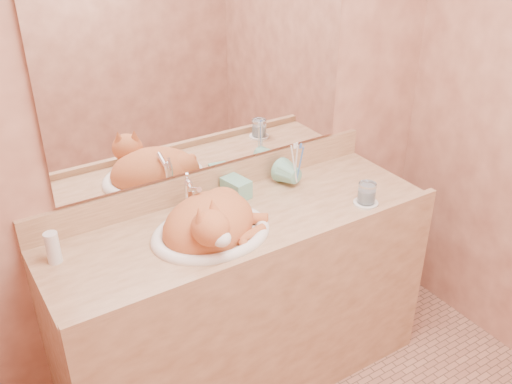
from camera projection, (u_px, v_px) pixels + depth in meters
wall_back at (207, 106)px, 2.29m from camera, size 2.40×0.02×2.50m
vanity_counter at (244, 304)px, 2.48m from camera, size 1.60×0.55×0.85m
mirror at (206, 72)px, 2.21m from camera, size 1.30×0.02×0.80m
sink_basin at (210, 219)px, 2.15m from camera, size 0.54×0.48×0.14m
faucet at (189, 196)px, 2.28m from camera, size 0.06×0.13×0.17m
cat at (211, 221)px, 2.15m from camera, size 0.50×0.46×0.22m
soap_dispenser at (246, 182)px, 2.37m from camera, size 0.10×0.10×0.18m
toothbrush_cup at (297, 178)px, 2.49m from camera, size 0.13×0.13×0.11m
toothbrushes at (297, 162)px, 2.45m from camera, size 0.04×0.04×0.22m
saucer at (366, 203)px, 2.39m from camera, size 0.10×0.10×0.01m
water_glass at (367, 193)px, 2.37m from camera, size 0.07×0.07×0.09m
lotion_bottle at (53, 248)px, 2.01m from camera, size 0.05×0.05×0.12m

